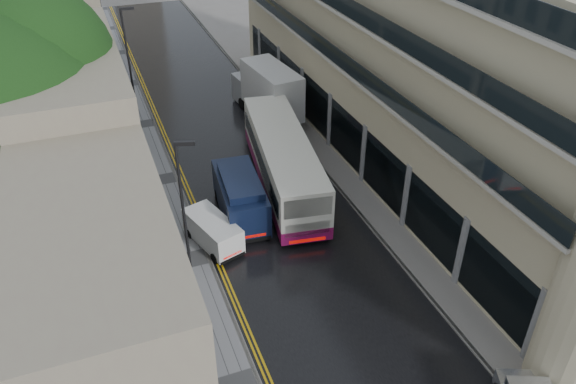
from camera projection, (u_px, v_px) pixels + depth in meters
road at (245, 165)px, 37.02m from camera, size 9.00×85.00×0.02m
left_sidewalk at (156, 181)px, 35.26m from camera, size 2.70×85.00×0.12m
right_sidewalk at (320, 150)px, 38.60m from camera, size 1.80×85.00×0.12m
old_shop_row at (73, 86)px, 32.87m from camera, size 4.50×56.00×12.00m
modern_block at (404, 51)px, 35.07m from camera, size 8.00×40.00×14.00m
tree_near at (7, 162)px, 23.64m from camera, size 10.56×10.56×13.89m
tree_far at (23, 71)px, 34.27m from camera, size 9.24×9.24×12.46m
cream_bus at (273, 196)px, 30.90m from camera, size 4.64×12.69×3.38m
white_lorry at (265, 104)px, 40.07m from camera, size 3.36×8.26×4.22m
white_van at (214, 249)px, 28.38m from camera, size 2.62×4.01×1.68m
navy_van at (229, 218)px, 29.64m from camera, size 2.73×5.78×2.86m
pedestrian at (168, 226)px, 29.62m from camera, size 0.83×0.64×2.01m
lamp_post_near at (184, 219)px, 25.23m from camera, size 0.89×0.46×7.78m
lamp_post_far at (130, 68)px, 39.89m from camera, size 0.96×0.27×8.40m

